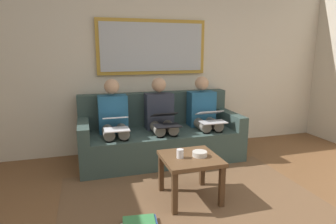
% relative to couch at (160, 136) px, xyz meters
% --- Properties ---
extents(wall_rear, '(6.00, 0.12, 2.60)m').
position_rel_couch_xyz_m(wall_rear, '(0.00, -0.48, 0.99)').
color(wall_rear, beige).
rests_on(wall_rear, ground_plane).
extents(area_rug, '(2.60, 1.80, 0.01)m').
position_rel_couch_xyz_m(area_rug, '(0.00, 1.27, -0.31)').
color(area_rug, brown).
rests_on(area_rug, ground_plane).
extents(couch, '(2.20, 0.90, 0.90)m').
position_rel_couch_xyz_m(couch, '(0.00, 0.00, 0.00)').
color(couch, '#384C47').
rests_on(couch, ground_plane).
extents(framed_mirror, '(1.61, 0.05, 0.78)m').
position_rel_couch_xyz_m(framed_mirror, '(0.00, -0.39, 1.24)').
color(framed_mirror, '#B7892D').
extents(coffee_table, '(0.56, 0.56, 0.46)m').
position_rel_couch_xyz_m(coffee_table, '(0.00, 1.22, 0.07)').
color(coffee_table, brown).
rests_on(coffee_table, ground_plane).
extents(cup, '(0.07, 0.07, 0.09)m').
position_rel_couch_xyz_m(cup, '(0.11, 1.22, 0.19)').
color(cup, silver).
rests_on(cup, coffee_table).
extents(bowl, '(0.15, 0.15, 0.05)m').
position_rel_couch_xyz_m(bowl, '(-0.09, 1.23, 0.17)').
color(bowl, beige).
rests_on(bowl, coffee_table).
extents(person_left, '(0.38, 0.58, 1.14)m').
position_rel_couch_xyz_m(person_left, '(-0.64, 0.07, 0.30)').
color(person_left, '#235B84').
rests_on(person_left, couch).
extents(laptop_silver, '(0.35, 0.33, 0.15)m').
position_rel_couch_xyz_m(laptop_silver, '(-0.64, 0.31, 0.31)').
color(laptop_silver, silver).
extents(person_middle, '(0.38, 0.58, 1.14)m').
position_rel_couch_xyz_m(person_middle, '(0.00, 0.07, 0.30)').
color(person_middle, '#2D3342').
rests_on(person_middle, couch).
extents(laptop_black, '(0.33, 0.37, 0.16)m').
position_rel_couch_xyz_m(laptop_black, '(0.00, 0.30, 0.32)').
color(laptop_black, black).
extents(person_right, '(0.38, 0.58, 1.14)m').
position_rel_couch_xyz_m(person_right, '(0.64, 0.07, 0.30)').
color(person_right, '#235B84').
rests_on(person_right, couch).
extents(laptop_white, '(0.30, 0.36, 0.15)m').
position_rel_couch_xyz_m(laptop_white, '(0.64, 0.31, 0.32)').
color(laptop_white, white).
extents(magazine_stack, '(0.33, 0.27, 0.05)m').
position_rel_couch_xyz_m(magazine_stack, '(0.59, 1.57, -0.28)').
color(magazine_stack, red).
rests_on(magazine_stack, ground_plane).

